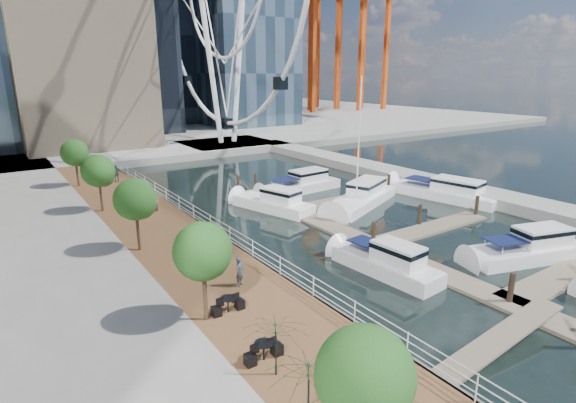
% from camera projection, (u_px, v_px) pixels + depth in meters
% --- Properties ---
extents(ground, '(520.00, 520.00, 0.00)m').
position_uv_depth(ground, '(440.00, 305.00, 23.51)').
color(ground, black).
rests_on(ground, ground).
extents(boardwalk, '(6.00, 60.00, 1.00)m').
position_uv_depth(boardwalk, '(172.00, 244.00, 30.42)').
color(boardwalk, brown).
rests_on(boardwalk, ground).
extents(seawall, '(0.25, 60.00, 1.00)m').
position_uv_depth(seawall, '(212.00, 236.00, 32.04)').
color(seawall, '#595954').
rests_on(seawall, ground).
extents(land_far, '(200.00, 114.00, 1.00)m').
position_uv_depth(land_far, '(76.00, 123.00, 104.41)').
color(land_far, gray).
rests_on(land_far, ground).
extents(breakwater, '(4.00, 60.00, 1.00)m').
position_uv_depth(breakwater, '(407.00, 177.00, 50.08)').
color(breakwater, gray).
rests_on(breakwater, ground).
extents(pier, '(14.00, 12.00, 1.00)m').
position_uv_depth(pier, '(228.00, 145.00, 72.26)').
color(pier, gray).
rests_on(pier, ground).
extents(railing, '(0.10, 60.00, 1.05)m').
position_uv_depth(railing, '(210.00, 222.00, 31.71)').
color(railing, white).
rests_on(railing, boardwalk).
extents(floating_docks, '(16.00, 34.00, 2.60)m').
position_uv_depth(floating_docks, '(401.00, 220.00, 35.61)').
color(floating_docks, '#6D6051').
rests_on(floating_docks, ground).
extents(port_cranes, '(40.00, 52.00, 38.00)m').
position_uv_depth(port_cranes, '(323.00, 43.00, 130.62)').
color(port_cranes, '#D84C14').
rests_on(port_cranes, ground).
extents(street_trees, '(2.60, 42.60, 4.60)m').
position_uv_depth(street_trees, '(135.00, 199.00, 27.28)').
color(street_trees, '#3F2B1C').
rests_on(street_trees, ground).
extents(cafe_tables, '(2.50, 13.70, 0.74)m').
position_uv_depth(cafe_tables, '(303.00, 375.00, 15.92)').
color(cafe_tables, black).
rests_on(cafe_tables, ground).
extents(yacht_foreground, '(9.36, 4.96, 2.15)m').
position_uv_depth(yacht_foreground, '(526.00, 259.00, 29.22)').
color(yacht_foreground, white).
rests_on(yacht_foreground, ground).
extents(pedestrian_near, '(0.69, 0.64, 1.58)m').
position_uv_depth(pedestrian_near, '(240.00, 272.00, 23.24)').
color(pedestrian_near, '#444C5B').
rests_on(pedestrian_near, boardwalk).
extents(pedestrian_mid, '(1.09, 1.13, 1.83)m').
position_uv_depth(pedestrian_mid, '(153.00, 201.00, 35.72)').
color(pedestrian_mid, gray).
rests_on(pedestrian_mid, boardwalk).
extents(pedestrian_far, '(1.02, 0.44, 1.74)m').
position_uv_depth(pedestrian_far, '(117.00, 174.00, 45.52)').
color(pedestrian_far, '#363A44').
rests_on(pedestrian_far, boardwalk).
extents(moored_yachts, '(21.07, 31.60, 11.50)m').
position_uv_depth(moored_yachts, '(371.00, 209.00, 40.03)').
color(moored_yachts, white).
rests_on(moored_yachts, ground).
extents(cafe_seating, '(4.06, 8.30, 2.66)m').
position_uv_depth(cafe_seating, '(321.00, 395.00, 13.67)').
color(cafe_seating, '#0F3910').
rests_on(cafe_seating, ground).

